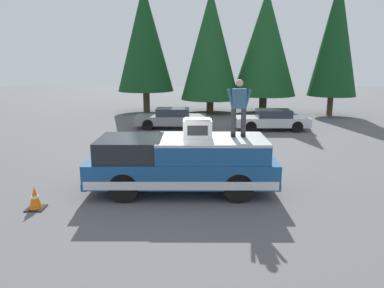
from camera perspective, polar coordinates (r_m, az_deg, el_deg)
name	(u,v)px	position (r m, az deg, el deg)	size (l,w,h in m)	color
ground_plane	(160,188)	(11.50, -5.02, -6.87)	(90.00, 90.00, 0.00)	#565659
pickup_truck	(182,163)	(10.97, -1.54, -3.01)	(2.01, 5.54, 1.65)	navy
compressor_unit	(197,128)	(10.82, 0.85, 2.50)	(0.65, 0.84, 0.56)	white
person_on_truck_bed	(239,106)	(10.93, 7.30, 5.82)	(0.29, 0.72, 1.69)	#333338
parked_car_silver	(272,120)	(21.31, 12.31, 3.70)	(1.64, 4.10, 1.16)	silver
parked_car_grey	(171,118)	(21.44, -3.22, 4.03)	(1.64, 4.10, 1.16)	gray
traffic_cone	(35,199)	(10.69, -23.20, -7.81)	(0.47, 0.47, 0.62)	black
conifer_far_left	(336,37)	(27.95, 21.42, 15.26)	(3.31, 3.31, 9.49)	#4C3826
conifer_left	(265,43)	(28.52, 11.34, 15.12)	(4.72, 4.72, 8.94)	#4C3826
conifer_center_left	(211,45)	(27.82, 2.92, 15.11)	(4.38, 4.38, 8.93)	#4C3826
conifer_center_right	(145,39)	(28.36, -7.35, 15.94)	(4.17, 4.17, 9.29)	#4C3826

